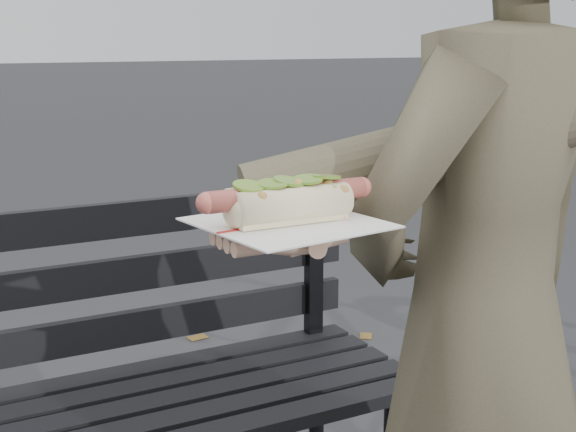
% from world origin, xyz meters
% --- Properties ---
extents(park_bench, '(1.50, 0.44, 0.88)m').
position_xyz_m(park_bench, '(-0.11, 0.87, 0.52)').
color(park_bench, black).
rests_on(park_bench, ground).
extents(person, '(0.65, 0.51, 1.56)m').
position_xyz_m(person, '(0.40, 0.17, 0.78)').
color(person, '#484430').
rests_on(person, ground).
extents(held_hotdog, '(0.62, 0.31, 0.20)m').
position_xyz_m(held_hotdog, '(0.20, 0.14, 1.06)').
color(held_hotdog, '#484430').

